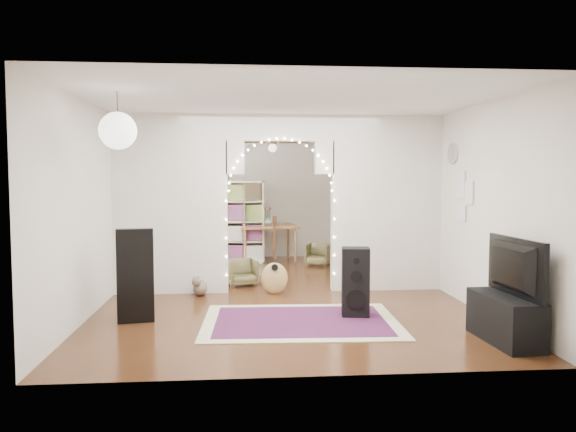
{
  "coord_description": "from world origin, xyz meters",
  "views": [
    {
      "loc": [
        -0.59,
        -8.55,
        1.76
      ],
      "look_at": [
        0.15,
        0.3,
        1.14
      ],
      "focal_mm": 35.0,
      "sensor_mm": 36.0,
      "label": 1
    }
  ],
  "objects": [
    {
      "name": "wall_front",
      "position": [
        0.0,
        -3.75,
        1.35
      ],
      "size": [
        5.0,
        0.02,
        2.7
      ],
      "primitive_type": "cube",
      "color": "silver",
      "rests_on": "floor"
    },
    {
      "name": "flower_vase",
      "position": [
        -0.05,
        3.09,
        0.85
      ],
      "size": [
        0.21,
        0.21,
        0.19
      ],
      "primitive_type": "imported",
      "rotation": [
        0.0,
        0.0,
        0.15
      ],
      "color": "white",
      "rests_on": "dining_table"
    },
    {
      "name": "floor_speaker",
      "position": [
        0.84,
        -1.67,
        0.43
      ],
      "size": [
        0.38,
        0.34,
        0.87
      ],
      "rotation": [
        0.0,
        0.0,
        -0.14
      ],
      "color": "black",
      "rests_on": "floor"
    },
    {
      "name": "wall_left",
      "position": [
        -2.5,
        0.0,
        1.35
      ],
      "size": [
        0.02,
        7.5,
        2.7
      ],
      "primitive_type": "cube",
      "color": "silver",
      "rests_on": "floor"
    },
    {
      "name": "acoustic_guitar",
      "position": [
        -0.1,
        -0.25,
        0.43
      ],
      "size": [
        0.42,
        0.23,
        1.0
      ],
      "rotation": [
        0.0,
        0.0,
        -0.23
      ],
      "color": "#AC7C45",
      "rests_on": "floor"
    },
    {
      "name": "picture_frames",
      "position": [
        2.48,
        -1.0,
        1.5
      ],
      "size": [
        0.02,
        0.5,
        0.7
      ],
      "primitive_type": null,
      "color": "white",
      "rests_on": "wall_right"
    },
    {
      "name": "tv",
      "position": [
        2.2,
        -2.89,
        0.81
      ],
      "size": [
        0.2,
        1.08,
        0.62
      ],
      "primitive_type": "imported",
      "rotation": [
        0.0,
        0.0,
        1.63
      ],
      "color": "black",
      "rests_on": "media_console"
    },
    {
      "name": "window",
      "position": [
        -2.47,
        1.8,
        1.5
      ],
      "size": [
        0.04,
        1.2,
        1.4
      ],
      "primitive_type": "cube",
      "color": "white",
      "rests_on": "wall_left"
    },
    {
      "name": "ceiling",
      "position": [
        0.0,
        0.0,
        2.7
      ],
      "size": [
        5.0,
        7.5,
        0.02
      ],
      "primitive_type": "cube",
      "color": "white",
      "rests_on": "wall_back"
    },
    {
      "name": "divider_wall",
      "position": [
        0.0,
        0.0,
        1.42
      ],
      "size": [
        5.0,
        0.2,
        2.7
      ],
      "color": "silver",
      "rests_on": "floor"
    },
    {
      "name": "dining_chair_left",
      "position": [
        -0.59,
        0.48,
        0.21
      ],
      "size": [
        0.56,
        0.57,
        0.43
      ],
      "primitive_type": "imported",
      "rotation": [
        0.0,
        0.0,
        0.25
      ],
      "color": "brown",
      "rests_on": "floor"
    },
    {
      "name": "ceiling_fan",
      "position": [
        0.0,
        2.0,
        2.4
      ],
      "size": [
        1.1,
        1.1,
        0.3
      ],
      "primitive_type": null,
      "color": "#AE723A",
      "rests_on": "ceiling"
    },
    {
      "name": "bookcase",
      "position": [
        -0.94,
        3.02,
        0.84
      ],
      "size": [
        1.69,
        0.72,
        1.68
      ],
      "primitive_type": "cube",
      "rotation": [
        0.0,
        0.0,
        -0.19
      ],
      "color": "beige",
      "rests_on": "floor"
    },
    {
      "name": "tabby_cat",
      "position": [
        -1.21,
        -0.27,
        0.13
      ],
      "size": [
        0.31,
        0.48,
        0.32
      ],
      "rotation": [
        0.0,
        0.0,
        -0.35
      ],
      "color": "brown",
      "rests_on": "floor"
    },
    {
      "name": "guitar_case",
      "position": [
        -1.87,
        -1.72,
        0.57
      ],
      "size": [
        0.45,
        0.22,
        1.14
      ],
      "primitive_type": "cube",
      "rotation": [
        0.0,
        0.0,
        0.17
      ],
      "color": "black",
      "rests_on": "floor"
    },
    {
      "name": "wall_clock",
      "position": [
        2.48,
        -0.6,
        2.1
      ],
      "size": [
        0.03,
        0.31,
        0.31
      ],
      "primitive_type": "cylinder",
      "rotation": [
        0.0,
        1.57,
        0.0
      ],
      "color": "white",
      "rests_on": "wall_right"
    },
    {
      "name": "floor",
      "position": [
        0.0,
        0.0,
        0.0
      ],
      "size": [
        7.5,
        7.5,
        0.0
      ],
      "primitive_type": "plane",
      "color": "black",
      "rests_on": "ground"
    },
    {
      "name": "area_rug",
      "position": [
        0.12,
        -1.87,
        0.01
      ],
      "size": [
        2.42,
        1.86,
        0.02
      ],
      "primitive_type": "cube",
      "rotation": [
        0.0,
        0.0,
        -0.04
      ],
      "color": "maroon",
      "rests_on": "floor"
    },
    {
      "name": "wall_back",
      "position": [
        0.0,
        3.75,
        1.35
      ],
      "size": [
        5.0,
        0.02,
        2.7
      ],
      "primitive_type": "cube",
      "color": "silver",
      "rests_on": "floor"
    },
    {
      "name": "media_console",
      "position": [
        2.2,
        -2.89,
        0.25
      ],
      "size": [
        0.46,
        1.02,
        0.5
      ],
      "primitive_type": "cube",
      "rotation": [
        0.0,
        0.0,
        0.06
      ],
      "color": "black",
      "rests_on": "floor"
    },
    {
      "name": "fairy_lights",
      "position": [
        0.0,
        -0.13,
        1.55
      ],
      "size": [
        1.64,
        0.04,
        1.6
      ],
      "primitive_type": null,
      "color": "#FFEABF",
      "rests_on": "divider_wall"
    },
    {
      "name": "wall_right",
      "position": [
        2.5,
        0.0,
        1.35
      ],
      "size": [
        0.02,
        7.5,
        2.7
      ],
      "primitive_type": "cube",
      "color": "silver",
      "rests_on": "floor"
    },
    {
      "name": "dining_table",
      "position": [
        -0.05,
        3.09,
        0.68
      ],
      "size": [
        1.31,
        0.97,
        0.76
      ],
      "rotation": [
        0.0,
        0.0,
        0.15
      ],
      "color": "brown",
      "rests_on": "floor"
    },
    {
      "name": "paper_lantern",
      "position": [
        -1.9,
        -2.4,
        2.25
      ],
      "size": [
        0.4,
        0.4,
        0.4
      ],
      "primitive_type": "sphere",
      "color": "white",
      "rests_on": "ceiling"
    },
    {
      "name": "dining_chair_right",
      "position": [
        0.94,
        2.5,
        0.21
      ],
      "size": [
        0.6,
        0.61,
        0.43
      ],
      "primitive_type": "imported",
      "rotation": [
        0.0,
        0.0,
        -0.39
      ],
      "color": "brown",
      "rests_on": "floor"
    }
  ]
}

